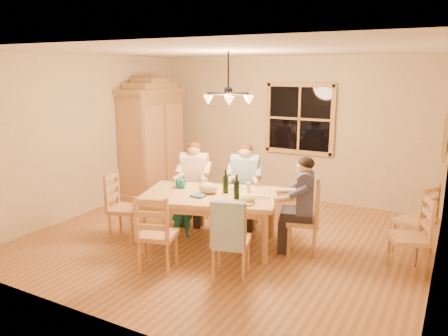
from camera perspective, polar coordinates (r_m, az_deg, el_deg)
The scene contains 33 objects.
floor at distance 6.58m, azimuth 0.52°, elevation -9.18°, with size 5.50×5.50×0.00m, color olive.
ceiling at distance 6.10m, azimuth 0.58°, elevation 15.04°, with size 5.50×5.00×0.02m, color white.
wall_back at distance 8.46m, azimuth 8.57°, elevation 5.12°, with size 5.50×0.02×2.70m, color #C1B089.
wall_left at distance 7.86m, azimuth -17.49°, elevation 4.08°, with size 0.02×5.00×2.70m, color #C1B089.
wall_right at distance 5.50m, azimuth 26.75°, elevation -0.28°, with size 0.02×5.00×2.70m, color #C1B089.
window at distance 8.34m, azimuth 9.83°, elevation 6.35°, with size 1.30×0.06×1.30m.
painting at distance 6.64m, azimuth 27.09°, elevation 3.94°, with size 0.06×0.78×0.64m.
chandelier at distance 6.11m, azimuth 0.56°, elevation 9.19°, with size 0.77×0.68×0.71m.
armoire at distance 8.69m, azimuth -9.34°, elevation 3.35°, with size 0.66×1.40×2.30m.
dining_table at distance 6.14m, azimuth -1.84°, elevation -4.27°, with size 2.11×1.63×0.76m.
chair_far_left at distance 7.17m, azimuth -3.83°, elevation -4.75°, with size 0.54×0.53×0.99m.
chair_far_right at distance 7.00m, azimuth 2.72°, elevation -5.17°, with size 0.54×0.53×0.99m.
chair_near_left at distance 5.60m, azimuth -8.61°, elevation -10.04°, with size 0.54×0.53×0.99m.
chair_near_right at distance 5.37m, azimuth 0.92°, elevation -10.92°, with size 0.54×0.53×0.99m.
chair_end_left at distance 6.65m, azimuth -12.75°, elevation -6.46°, with size 0.53×0.54×0.99m.
chair_end_right at distance 6.11m, azimuth 10.16°, elevation -8.12°, with size 0.53×0.54×0.99m.
adult_woman at distance 7.02m, azimuth -3.90°, elevation -0.57°, with size 0.49×0.51×0.87m.
adult_plaid_man at distance 6.86m, azimuth 2.77°, elevation -0.89°, with size 0.49×0.51×0.87m.
adult_slate_man at distance 5.94m, azimuth 10.36°, elevation -3.27°, with size 0.51×0.49×0.87m.
towel at distance 5.05m, azimuth 0.53°, elevation -7.65°, with size 0.38×0.10×0.58m, color #94B4C9.
wine_bottle_a at distance 6.11m, azimuth 0.22°, elevation -1.78°, with size 0.08×0.08×0.33m, color black.
wine_bottle_b at distance 5.84m, azimuth 1.65°, elevation -2.46°, with size 0.08×0.08×0.33m, color black.
plate_woman at distance 6.54m, azimuth -5.60°, elevation -2.26°, with size 0.26×0.26×0.02m, color white.
plate_plaid at distance 6.39m, azimuth 1.62°, elevation -2.58°, with size 0.26×0.26×0.02m, color white.
plate_slate at distance 5.96m, azimuth 4.61°, elevation -3.75°, with size 0.26×0.26×0.02m, color white.
wine_glass_a at distance 6.39m, azimuth -2.48°, elevation -2.01°, with size 0.06×0.06×0.14m, color silver.
wine_glass_b at distance 6.18m, azimuth 3.23°, elevation -2.54°, with size 0.06×0.06×0.14m, color silver.
cap at distance 5.72m, azimuth 3.14°, elevation -3.97°, with size 0.20×0.20×0.11m, color #C8B985.
napkin at distance 5.96m, azimuth -3.41°, elevation -3.66°, with size 0.18×0.14×0.03m, color #476482.
cloth_bundle at distance 6.12m, azimuth -2.10°, elevation -2.60°, with size 0.28×0.22×0.15m, color tan.
child at distance 6.50m, azimuth -5.48°, elevation -5.21°, with size 0.33×0.22×0.92m, color #1B7B7C.
chair_spare_front at distance 5.88m, azimuth 22.79°, elevation -9.80°, with size 0.55×0.56×0.99m.
chair_spare_back at distance 6.52m, azimuth 23.45°, elevation -7.66°, with size 0.56×0.57×0.99m.
Camera 1 is at (2.87, -5.38, 2.47)m, focal length 35.00 mm.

